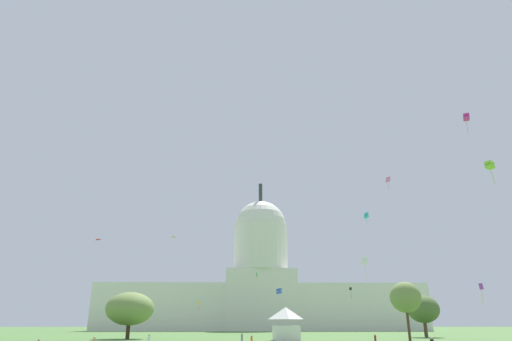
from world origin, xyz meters
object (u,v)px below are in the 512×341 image
at_px(kite_yellow_low, 199,303).
at_px(kite_cyan_mid, 366,215).
at_px(kite_green_mid, 257,275).
at_px(kite_lime_mid, 490,165).
at_px(kite_violet_low, 481,289).
at_px(kite_gold_mid, 173,237).
at_px(tree_east_far, 406,297).
at_px(kite_pink_mid, 388,180).
at_px(kite_magenta_high, 466,117).
at_px(tree_east_mid, 423,309).
at_px(kite_red_mid, 96,240).
at_px(person_white_front_right, 149,340).
at_px(kite_blue_low, 279,291).
at_px(tree_west_far, 130,309).
at_px(event_tent, 286,324).
at_px(kite_black_low, 351,290).
at_px(kite_white_low, 365,261).
at_px(person_grey_lawn_far_left, 242,339).
at_px(capitol_building, 261,287).
at_px(person_maroon_aisle_center, 375,339).

bearing_deg(kite_yellow_low, kite_cyan_mid, 46.05).
bearing_deg(kite_green_mid, kite_cyan_mid, -140.47).
xyz_separation_m(kite_lime_mid, kite_yellow_low, (-50.58, 94.88, -15.27)).
bearing_deg(kite_yellow_low, kite_violet_low, 46.73).
distance_m(kite_lime_mid, kite_gold_mid, 122.06).
xyz_separation_m(tree_east_far, kite_green_mid, (-29.16, 62.98, 10.84)).
bearing_deg(kite_pink_mid, kite_magenta_high, -133.12).
distance_m(tree_east_mid, kite_yellow_low, 71.86).
xyz_separation_m(kite_red_mid, kite_green_mid, (36.93, 60.45, -1.32)).
bearing_deg(kite_gold_mid, kite_violet_low, -51.45).
bearing_deg(person_white_front_right, kite_green_mid, -81.88).
distance_m(person_white_front_right, kite_pink_mid, 53.33).
xyz_separation_m(kite_blue_low, kite_violet_low, (35.43, -10.72, -0.23)).
height_order(tree_west_far, kite_lime_mid, kite_lime_mid).
xyz_separation_m(event_tent, tree_east_far, (25.06, -0.44, 5.13)).
relative_size(kite_yellow_low, kite_black_low, 0.92).
relative_size(kite_green_mid, kite_violet_low, 0.78).
distance_m(tree_east_far, kite_lime_mid, 38.91).
height_order(kite_pink_mid, kite_cyan_mid, kite_pink_mid).
bearing_deg(kite_violet_low, kite_gold_mid, -165.07).
height_order(kite_red_mid, kite_white_low, kite_red_mid).
xyz_separation_m(tree_east_mid, kite_gold_mid, (-72.22, 48.11, 26.98)).
relative_size(kite_green_mid, kite_magenta_high, 0.78).
height_order(person_grey_lawn_far_left, kite_pink_mid, kite_pink_mid).
distance_m(capitol_building, tree_east_far, 118.76).
bearing_deg(kite_lime_mid, kite_magenta_high, -46.87).
bearing_deg(kite_gold_mid, tree_east_mid, -34.61).
relative_size(kite_blue_low, kite_gold_mid, 0.77).
relative_size(tree_west_far, kite_blue_low, 12.58).
height_order(tree_east_far, kite_pink_mid, kite_pink_mid).
bearing_deg(person_grey_lawn_far_left, capitol_building, -87.78).
bearing_deg(kite_violet_low, event_tent, -137.88).
xyz_separation_m(person_maroon_aisle_center, kite_blue_low, (-16.94, 5.86, 8.71)).
distance_m(tree_east_mid, person_maroon_aisle_center, 38.15).
bearing_deg(tree_west_far, tree_east_mid, 7.86).
height_order(kite_pink_mid, kite_green_mid, kite_pink_mid).
distance_m(capitol_building, person_white_front_right, 136.90).
height_order(event_tent, kite_gold_mid, kite_gold_mid).
bearing_deg(tree_east_far, person_white_front_right, -159.52).
bearing_deg(kite_white_low, kite_red_mid, -9.69).
relative_size(tree_west_far, tree_east_far, 1.31).
xyz_separation_m(tree_east_mid, kite_yellow_low, (-60.79, 38.21, 3.04)).
xyz_separation_m(kite_yellow_low, kite_black_low, (49.15, -10.56, 3.54)).
bearing_deg(kite_lime_mid, kite_white_low, 43.49).
distance_m(kite_white_low, kite_gold_mid, 109.72).
bearing_deg(kite_red_mid, kite_blue_low, 27.92).
bearing_deg(kite_lime_mid, kite_green_mid, -7.69).
xyz_separation_m(kite_lime_mid, kite_green_mid, (-30.92, 98.13, -5.74)).
bearing_deg(kite_violet_low, person_maroon_aisle_center, -129.27).
height_order(kite_pink_mid, kite_black_low, kite_pink_mid).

